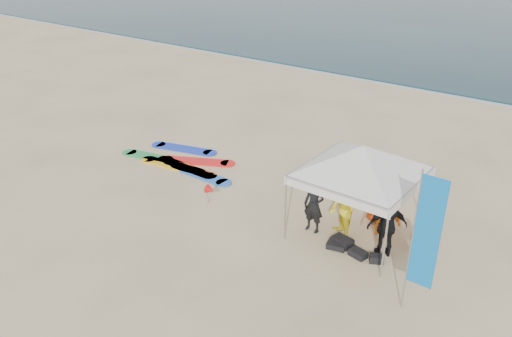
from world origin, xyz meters
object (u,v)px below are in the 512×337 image
at_px(marker_pennant, 210,190).
at_px(person_black_a, 314,205).
at_px(canopy_tent, 364,146).
at_px(person_seated, 416,235).
at_px(surfboard_spread, 183,162).
at_px(person_orange_b, 380,196).
at_px(feather_flag, 425,235).
at_px(person_yellow, 342,211).
at_px(person_orange_a, 385,207).
at_px(person_black_b, 387,226).

bearing_deg(marker_pennant, person_black_a, 10.91).
bearing_deg(canopy_tent, person_seated, 9.85).
relative_size(marker_pennant, surfboard_spread, 0.14).
relative_size(person_black_a, person_orange_b, 0.99).
bearing_deg(feather_flag, person_black_a, 156.63).
xyz_separation_m(person_yellow, canopy_tent, (0.24, 0.42, 1.84)).
bearing_deg(marker_pennant, person_orange_a, 18.10).
xyz_separation_m(person_black_a, feather_flag, (3.57, -1.54, 1.22)).
height_order(person_seated, marker_pennant, person_seated).
bearing_deg(person_orange_b, feather_flag, 136.79).
distance_m(person_black_b, canopy_tent, 2.15).
height_order(person_black_a, feather_flag, feather_flag).
distance_m(person_black_a, person_black_b, 2.12).
xyz_separation_m(person_orange_b, feather_flag, (2.33, -3.12, 1.21)).
bearing_deg(person_yellow, surfboard_spread, -148.09).
bearing_deg(canopy_tent, feather_flag, -40.37).
height_order(person_yellow, feather_flag, feather_flag).
relative_size(person_orange_a, surfboard_spread, 0.39).
height_order(person_black_a, person_orange_b, person_orange_b).
height_order(person_black_b, surfboard_spread, person_black_b).
height_order(canopy_tent, marker_pennant, canopy_tent).
bearing_deg(person_seated, marker_pennant, 111.10).
relative_size(person_orange_b, canopy_tent, 0.41).
bearing_deg(surfboard_spread, canopy_tent, -2.90).
relative_size(person_yellow, person_seated, 2.02).
distance_m(person_black_a, marker_pennant, 3.41).
bearing_deg(person_yellow, person_black_b, 35.05).
bearing_deg(person_black_b, person_orange_b, -99.57).
bearing_deg(person_black_b, person_yellow, -43.89).
bearing_deg(person_orange_b, surfboard_spread, 14.52).
height_order(person_black_b, canopy_tent, canopy_tent).
height_order(person_yellow, person_orange_a, person_orange_a).
distance_m(person_black_a, person_yellow, 0.81).
bearing_deg(marker_pennant, feather_flag, -7.43).
xyz_separation_m(canopy_tent, marker_pennant, (-4.37, -1.26, -2.18)).
distance_m(person_black_a, person_orange_b, 2.01).
distance_m(person_orange_b, canopy_tent, 2.08).
bearing_deg(canopy_tent, person_orange_b, 77.53).
xyz_separation_m(person_orange_a, person_black_b, (0.46, -0.87, 0.00)).
xyz_separation_m(canopy_tent, surfboard_spread, (-7.24, 0.37, -2.64)).
bearing_deg(feather_flag, canopy_tent, 139.63).
bearing_deg(person_yellow, marker_pennant, -130.18).
xyz_separation_m(person_orange_a, canopy_tent, (-0.63, -0.37, 1.79)).
height_order(person_black_b, person_orange_b, person_black_b).
relative_size(person_black_a, person_orange_a, 0.93).
xyz_separation_m(person_black_b, canopy_tent, (-1.09, 0.50, 1.78)).
bearing_deg(person_black_b, person_orange_a, -103.00).
bearing_deg(person_black_b, canopy_tent, -65.29).
bearing_deg(feather_flag, person_orange_b, 126.78).
bearing_deg(person_black_a, feather_flag, -25.08).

